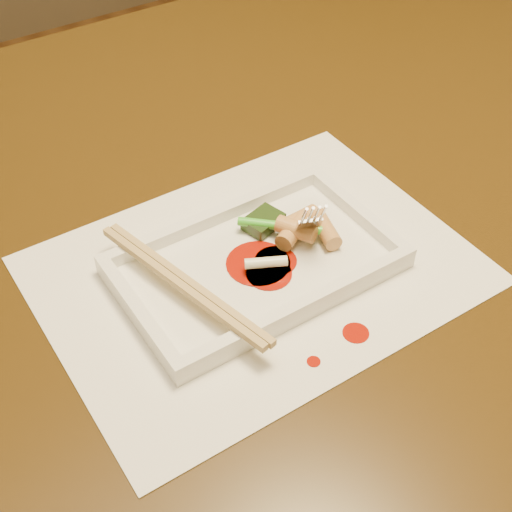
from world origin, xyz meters
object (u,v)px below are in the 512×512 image
plate_base (256,267)px  fork (308,167)px  table (185,276)px  placemat (256,270)px  chopstick_a (179,285)px

plate_base → fork: bearing=14.4°
fork → plate_base: bearing=-165.6°
table → plate_base: (0.02, -0.12, 0.11)m
table → plate_base: plate_base is taller
table → placemat: size_ratio=3.50×
placemat → fork: 0.11m
plate_base → chopstick_a: bearing=-180.0°
placemat → chopstick_a: (-0.08, 0.00, 0.03)m
placemat → plate_base: plate_base is taller
table → placemat: 0.16m
table → fork: (0.09, -0.10, 0.18)m
chopstick_a → placemat: bearing=0.0°
placemat → chopstick_a: bearing=180.0°
table → plate_base: size_ratio=5.38×
table → plate_base: 0.16m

